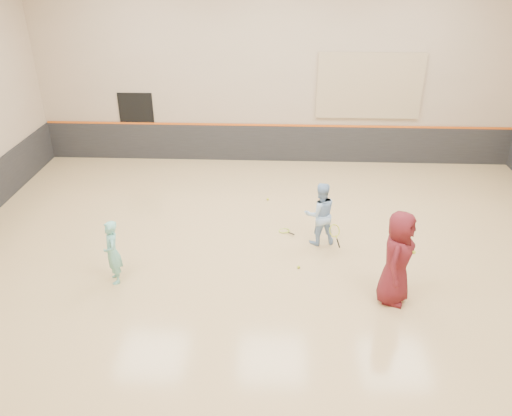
{
  "coord_description": "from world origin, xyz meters",
  "views": [
    {
      "loc": [
        0.01,
        -9.34,
        6.29
      ],
      "look_at": [
        -0.42,
        0.4,
        1.15
      ],
      "focal_mm": 35.0,
      "sensor_mm": 36.0,
      "label": 1
    }
  ],
  "objects_px": {
    "instructor": "(320,214)",
    "spare_racket": "(284,229)",
    "young_man": "(397,258)",
    "girl": "(113,252)"
  },
  "relations": [
    {
      "from": "instructor",
      "to": "young_man",
      "type": "height_order",
      "value": "young_man"
    },
    {
      "from": "young_man",
      "to": "spare_racket",
      "type": "xyz_separation_m",
      "value": [
        -2.13,
        2.59,
        -0.92
      ]
    },
    {
      "from": "instructor",
      "to": "young_man",
      "type": "bearing_deg",
      "value": 108.77
    },
    {
      "from": "instructor",
      "to": "spare_racket",
      "type": "bearing_deg",
      "value": -44.08
    },
    {
      "from": "girl",
      "to": "young_man",
      "type": "relative_size",
      "value": 0.72
    },
    {
      "from": "young_man",
      "to": "spare_racket",
      "type": "relative_size",
      "value": 3.25
    },
    {
      "from": "girl",
      "to": "spare_racket",
      "type": "distance_m",
      "value": 4.24
    },
    {
      "from": "instructor",
      "to": "young_man",
      "type": "xyz_separation_m",
      "value": [
        1.32,
        -2.1,
        0.21
      ]
    },
    {
      "from": "young_man",
      "to": "spare_racket",
      "type": "bearing_deg",
      "value": 63.3
    },
    {
      "from": "spare_racket",
      "to": "young_man",
      "type": "bearing_deg",
      "value": -50.53
    }
  ]
}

